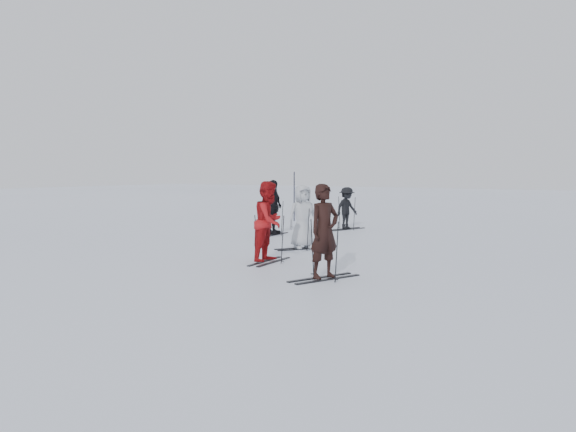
% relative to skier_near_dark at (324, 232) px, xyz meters
% --- Properties ---
extents(ground, '(120.00, 120.00, 0.00)m').
position_rel_skier_near_dark_xyz_m(ground, '(-2.89, 2.16, -1.00)').
color(ground, silver).
rests_on(ground, ground).
extents(skier_near_dark, '(0.71, 0.85, 1.99)m').
position_rel_skier_near_dark_xyz_m(skier_near_dark, '(0.00, 0.00, 0.00)').
color(skier_near_dark, black).
rests_on(skier_near_dark, ground).
extents(skier_red, '(0.84, 1.04, 2.00)m').
position_rel_skier_near_dark_xyz_m(skier_red, '(-2.22, 1.21, 0.01)').
color(skier_red, '#A41215').
rests_on(skier_red, ground).
extents(skier_grey, '(1.00, 1.08, 1.85)m').
position_rel_skier_near_dark_xyz_m(skier_grey, '(-2.73, 3.70, -0.07)').
color(skier_grey, '#AFB4B9').
rests_on(skier_grey, ground).
extents(skier_uphill_left, '(0.55, 1.16, 1.94)m').
position_rel_skier_near_dark_xyz_m(skier_uphill_left, '(-5.47, 6.24, -0.03)').
color(skier_uphill_left, black).
rests_on(skier_uphill_left, ground).
extents(skier_uphill_far, '(0.88, 1.18, 1.62)m').
position_rel_skier_near_dark_xyz_m(skier_uphill_far, '(-4.07, 9.34, -0.19)').
color(skier_uphill_far, black).
rests_on(skier_uphill_far, ground).
extents(skis_near_dark, '(2.00, 1.52, 1.30)m').
position_rel_skier_near_dark_xyz_m(skis_near_dark, '(0.00, 0.00, -0.35)').
color(skis_near_dark, black).
rests_on(skis_near_dark, ground).
extents(skis_red, '(1.75, 1.04, 1.22)m').
position_rel_skier_near_dark_xyz_m(skis_red, '(-2.22, 1.21, -0.38)').
color(skis_red, black).
rests_on(skis_red, ground).
extents(skis_grey, '(1.93, 1.73, 1.25)m').
position_rel_skier_near_dark_xyz_m(skis_grey, '(-2.73, 3.70, -0.37)').
color(skis_grey, black).
rests_on(skis_grey, ground).
extents(skis_uphill_left, '(1.78, 1.02, 1.26)m').
position_rel_skier_near_dark_xyz_m(skis_uphill_left, '(-5.47, 6.24, -0.37)').
color(skis_uphill_left, black).
rests_on(skis_uphill_left, ground).
extents(skis_uphill_far, '(2.01, 1.45, 1.32)m').
position_rel_skier_near_dark_xyz_m(skis_uphill_far, '(-4.07, 9.34, -0.34)').
color(skis_uphill_far, black).
rests_on(skis_uphill_far, ground).
extents(piste_marker, '(0.05, 0.05, 2.24)m').
position_rel_skier_near_dark_xyz_m(piste_marker, '(-7.72, 11.37, 0.12)').
color(piste_marker, black).
rests_on(piste_marker, ground).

